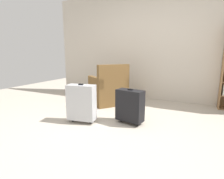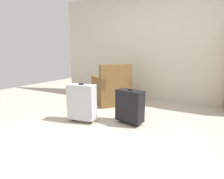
{
  "view_description": "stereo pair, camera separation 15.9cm",
  "coord_description": "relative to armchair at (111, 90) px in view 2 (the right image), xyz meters",
  "views": [
    {
      "loc": [
        1.06,
        -2.19,
        1.11
      ],
      "look_at": [
        -0.16,
        0.33,
        0.55
      ],
      "focal_mm": 28.39,
      "sensor_mm": 36.0,
      "label": 1
    },
    {
      "loc": [
        1.2,
        -2.11,
        1.11
      ],
      "look_at": [
        -0.16,
        0.33,
        0.55
      ],
      "focal_mm": 28.39,
      "sensor_mm": 36.0,
      "label": 2
    }
  ],
  "objects": [
    {
      "name": "armchair",
      "position": [
        0.0,
        0.0,
        0.0
      ],
      "size": [
        0.98,
        0.98,
        0.9
      ],
      "color": "brown",
      "rests_on": "ground"
    },
    {
      "name": "back_wall",
      "position": [
        0.71,
        0.87,
        0.98
      ],
      "size": [
        5.22,
        0.1,
        2.6
      ],
      "primitive_type": "cube",
      "color": "beige",
      "rests_on": "ground"
    },
    {
      "name": "suitcase_silver",
      "position": [
        0.11,
        -1.2,
        0.02
      ],
      "size": [
        0.48,
        0.28,
        0.65
      ],
      "color": "#B7BABF",
      "rests_on": "ground"
    },
    {
      "name": "suitcase_black",
      "position": [
        0.84,
        -0.9,
        -0.02
      ],
      "size": [
        0.46,
        0.28,
        0.57
      ],
      "color": "black",
      "rests_on": "ground"
    },
    {
      "name": "mug",
      "position": [
        0.54,
        -0.07,
        -0.27
      ],
      "size": [
        0.12,
        0.08,
        0.1
      ],
      "color": "#1E7F4C",
      "rests_on": "ground"
    },
    {
      "name": "ground_plane",
      "position": [
        0.71,
        -1.3,
        -0.32
      ],
      "size": [
        9.13,
        9.13,
        0.0
      ],
      "primitive_type": "plane",
      "color": "#B2A899"
    }
  ]
}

